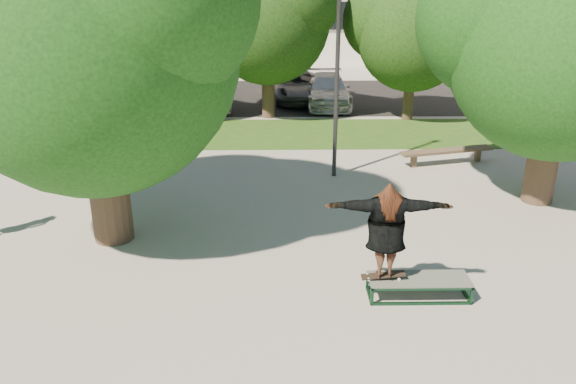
{
  "coord_description": "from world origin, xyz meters",
  "views": [
    {
      "loc": [
        -0.56,
        -10.18,
        5.48
      ],
      "look_at": [
        -0.39,
        0.6,
        1.23
      ],
      "focal_mm": 35.0,
      "sensor_mm": 36.0,
      "label": 1
    }
  ],
  "objects_px": {
    "lamppost": "(337,65)",
    "grind_box": "(418,287)",
    "car_dark": "(177,87)",
    "car_grey": "(297,86)",
    "bench": "(447,152)",
    "tree_right": "(559,36)",
    "car_silver_a": "(210,94)",
    "car_silver_b": "(328,90)",
    "tree_left": "(86,30)"
  },
  "relations": [
    {
      "from": "car_grey",
      "to": "grind_box",
      "type": "bearing_deg",
      "value": -88.21
    },
    {
      "from": "car_silver_b",
      "to": "grind_box",
      "type": "bearing_deg",
      "value": -88.11
    },
    {
      "from": "grind_box",
      "to": "car_silver_a",
      "type": "relative_size",
      "value": 0.48
    },
    {
      "from": "lamppost",
      "to": "tree_left",
      "type": "bearing_deg",
      "value": -143.58
    },
    {
      "from": "tree_right",
      "to": "bench",
      "type": "xyz_separation_m",
      "value": [
        -1.4,
        2.92,
        -3.71
      ]
    },
    {
      "from": "car_silver_a",
      "to": "grind_box",
      "type": "bearing_deg",
      "value": -81.73
    },
    {
      "from": "tree_right",
      "to": "bench",
      "type": "height_order",
      "value": "tree_right"
    },
    {
      "from": "tree_left",
      "to": "car_grey",
      "type": "xyz_separation_m",
      "value": [
        4.55,
        14.09,
        -3.78
      ]
    },
    {
      "from": "bench",
      "to": "tree_right",
      "type": "bearing_deg",
      "value": -78.55
    },
    {
      "from": "tree_left",
      "to": "lamppost",
      "type": "bearing_deg",
      "value": 36.42
    },
    {
      "from": "grind_box",
      "to": "car_dark",
      "type": "xyz_separation_m",
      "value": [
        -6.92,
        15.74,
        0.6
      ]
    },
    {
      "from": "tree_right",
      "to": "car_dark",
      "type": "xyz_separation_m",
      "value": [
        -10.92,
        11.19,
        -3.31
      ]
    },
    {
      "from": "grind_box",
      "to": "tree_right",
      "type": "bearing_deg",
      "value": 48.74
    },
    {
      "from": "bench",
      "to": "car_dark",
      "type": "relative_size",
      "value": 0.62
    },
    {
      "from": "lamppost",
      "to": "bench",
      "type": "bearing_deg",
      "value": 15.89
    },
    {
      "from": "car_grey",
      "to": "tree_left",
      "type": "bearing_deg",
      "value": -111.81
    },
    {
      "from": "car_silver_b",
      "to": "tree_left",
      "type": "bearing_deg",
      "value": -113.65
    },
    {
      "from": "lamppost",
      "to": "car_dark",
      "type": "distance_m",
      "value": 11.29
    },
    {
      "from": "tree_right",
      "to": "car_silver_a",
      "type": "xyz_separation_m",
      "value": [
        -9.42,
        10.42,
        -3.46
      ]
    },
    {
      "from": "grind_box",
      "to": "bench",
      "type": "distance_m",
      "value": 7.91
    },
    {
      "from": "car_dark",
      "to": "car_grey",
      "type": "distance_m",
      "value": 5.34
    },
    {
      "from": "tree_right",
      "to": "car_dark",
      "type": "relative_size",
      "value": 1.36
    },
    {
      "from": "tree_right",
      "to": "lamppost",
      "type": "xyz_separation_m",
      "value": [
        -4.92,
        1.92,
        -0.94
      ]
    },
    {
      "from": "lamppost",
      "to": "car_dark",
      "type": "height_order",
      "value": "lamppost"
    },
    {
      "from": "car_dark",
      "to": "car_grey",
      "type": "xyz_separation_m",
      "value": [
        5.26,
        0.91,
        -0.14
      ]
    },
    {
      "from": "car_grey",
      "to": "car_silver_a",
      "type": "bearing_deg",
      "value": -159.8
    },
    {
      "from": "lamppost",
      "to": "car_dark",
      "type": "xyz_separation_m",
      "value": [
        -6.0,
        9.27,
        -2.36
      ]
    },
    {
      "from": "car_silver_a",
      "to": "car_silver_b",
      "type": "bearing_deg",
      "value": -4.74
    },
    {
      "from": "grind_box",
      "to": "car_dark",
      "type": "bearing_deg",
      "value": 113.73
    },
    {
      "from": "lamppost",
      "to": "car_grey",
      "type": "distance_m",
      "value": 10.51
    },
    {
      "from": "car_grey",
      "to": "car_silver_b",
      "type": "distance_m",
      "value": 1.68
    },
    {
      "from": "tree_left",
      "to": "tree_right",
      "type": "height_order",
      "value": "tree_left"
    },
    {
      "from": "grind_box",
      "to": "car_grey",
      "type": "relative_size",
      "value": 0.39
    },
    {
      "from": "tree_right",
      "to": "grind_box",
      "type": "distance_m",
      "value": 7.21
    },
    {
      "from": "car_dark",
      "to": "lamppost",
      "type": "bearing_deg",
      "value": -62.34
    },
    {
      "from": "bench",
      "to": "car_silver_b",
      "type": "height_order",
      "value": "car_silver_b"
    },
    {
      "from": "car_dark",
      "to": "car_grey",
      "type": "height_order",
      "value": "car_dark"
    },
    {
      "from": "tree_left",
      "to": "bench",
      "type": "height_order",
      "value": "tree_left"
    },
    {
      "from": "lamppost",
      "to": "grind_box",
      "type": "height_order",
      "value": "lamppost"
    },
    {
      "from": "bench",
      "to": "car_dark",
      "type": "distance_m",
      "value": 12.61
    },
    {
      "from": "tree_right",
      "to": "car_grey",
      "type": "xyz_separation_m",
      "value": [
        -5.66,
        12.1,
        -3.45
      ]
    },
    {
      "from": "grind_box",
      "to": "car_silver_a",
      "type": "height_order",
      "value": "car_silver_a"
    },
    {
      "from": "grind_box",
      "to": "car_silver_b",
      "type": "distance_m",
      "value": 15.59
    },
    {
      "from": "tree_left",
      "to": "bench",
      "type": "distance_m",
      "value": 10.86
    },
    {
      "from": "car_silver_b",
      "to": "car_silver_a",
      "type": "bearing_deg",
      "value": -172.58
    },
    {
      "from": "car_silver_a",
      "to": "car_grey",
      "type": "height_order",
      "value": "car_grey"
    },
    {
      "from": "lamppost",
      "to": "grind_box",
      "type": "distance_m",
      "value": 7.18
    },
    {
      "from": "lamppost",
      "to": "car_grey",
      "type": "xyz_separation_m",
      "value": [
        -0.74,
        10.18,
        -2.51
      ]
    },
    {
      "from": "car_grey",
      "to": "bench",
      "type": "bearing_deg",
      "value": -69.05
    },
    {
      "from": "tree_right",
      "to": "car_silver_a",
      "type": "bearing_deg",
      "value": 132.12
    }
  ]
}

